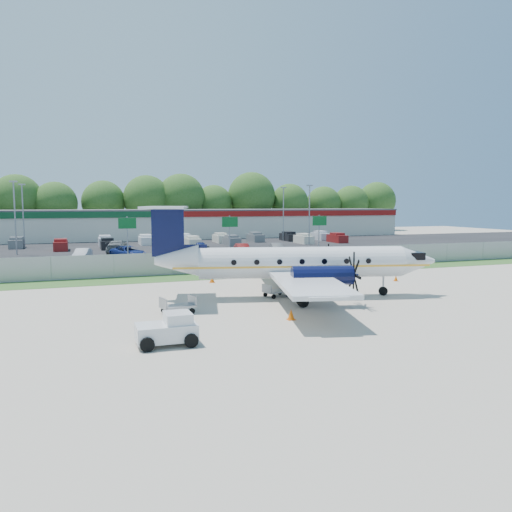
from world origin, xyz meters
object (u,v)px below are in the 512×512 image
object	(u,v)px
pushback_tug	(169,329)
aircraft	(295,262)
baggage_cart_far	(277,291)
baggage_cart_near	(178,306)

from	to	relation	value
pushback_tug	aircraft	bearing A→B (deg)	40.41
baggage_cart_far	aircraft	bearing A→B (deg)	-23.50
baggage_cart_near	baggage_cart_far	size ratio (longest dim) A/B	1.06
baggage_cart_near	aircraft	bearing A→B (deg)	15.62
aircraft	baggage_cart_far	xyz separation A→B (m)	(-1.12, 0.49, -1.94)
baggage_cart_near	pushback_tug	bearing A→B (deg)	-104.39
aircraft	baggage_cart_far	world-z (taller)	aircraft
aircraft	baggage_cart_far	size ratio (longest dim) A/B	10.26
pushback_tug	baggage_cart_far	xyz separation A→B (m)	(8.88, 9.01, -0.26)
pushback_tug	baggage_cart_near	bearing A→B (deg)	75.61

